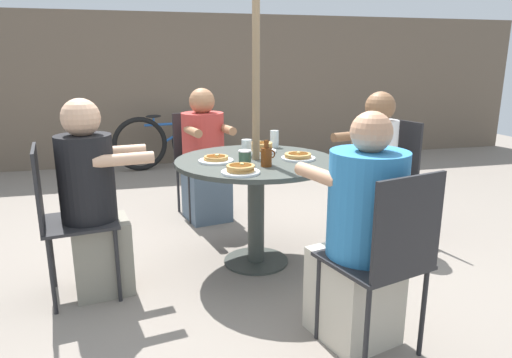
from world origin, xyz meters
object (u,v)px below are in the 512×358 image
at_px(pancake_plate_a, 261,148).
at_px(diner_west, 94,206).
at_px(patio_chair_north, 386,254).
at_px(patio_chair_east, 390,170).
at_px(drinking_glass_b, 247,148).
at_px(pancake_plate_b, 216,159).
at_px(pancake_plate_c, 298,157).
at_px(pancake_plate_d, 240,170).
at_px(coffee_cup, 245,157).
at_px(diner_north, 360,242).
at_px(patio_chair_west, 63,213).
at_px(syrup_bottle, 266,156).
at_px(patio_table, 256,179).
at_px(patio_chair_south, 198,157).
at_px(diner_east, 374,170).
at_px(diner_south, 205,161).
at_px(bicycle, 169,141).

bearing_deg(pancake_plate_a, diner_west, -160.21).
height_order(patio_chair_north, patio_chair_east, same).
xyz_separation_m(diner_west, drinking_glass_b, (1.00, 0.30, 0.25)).
xyz_separation_m(pancake_plate_b, pancake_plate_c, (0.55, -0.06, 0.00)).
bearing_deg(pancake_plate_c, pancake_plate_d, -147.73).
bearing_deg(pancake_plate_b, coffee_cup, -37.90).
distance_m(diner_north, patio_chair_west, 1.68).
distance_m(patio_chair_north, pancake_plate_b, 1.33).
xyz_separation_m(pancake_plate_b, syrup_bottle, (0.29, -0.21, 0.05)).
bearing_deg(patio_chair_north, patio_chair_west, 132.25).
xyz_separation_m(patio_table, patio_chair_west, (-1.21, -0.20, -0.07)).
distance_m(patio_chair_south, syrup_bottle, 1.46).
bearing_deg(diner_east, patio_chair_west, 87.56).
distance_m(patio_chair_east, diner_east, 0.17).
height_order(pancake_plate_c, syrup_bottle, syrup_bottle).
bearing_deg(diner_east, pancake_plate_a, 77.11).
xyz_separation_m(patio_table, syrup_bottle, (0.01, -0.22, 0.20)).
relative_size(patio_table, coffee_cup, 11.66).
height_order(diner_north, pancake_plate_d, diner_north).
relative_size(coffee_cup, drinking_glass_b, 0.82).
distance_m(diner_west, pancake_plate_b, 0.81).
xyz_separation_m(diner_east, syrup_bottle, (-1.01, -0.47, 0.26)).
height_order(patio_table, drinking_glass_b, drinking_glass_b).
relative_size(patio_chair_east, drinking_glass_b, 8.10).
height_order(patio_chair_north, pancake_plate_b, patio_chair_north).
height_order(diner_west, syrup_bottle, diner_west).
relative_size(patio_chair_south, diner_south, 0.80).
bearing_deg(diner_west, diner_east, 92.27).
bearing_deg(patio_chair_east, diner_north, 131.02).
bearing_deg(diner_north, drinking_glass_b, 90.04).
distance_m(diner_east, bicycle, 3.19).
bearing_deg(patio_chair_south, pancake_plate_d, 80.64).
distance_m(drinking_glass_b, bicycle, 3.04).
xyz_separation_m(patio_chair_north, diner_south, (-0.52, 2.21, -0.01)).
bearing_deg(patio_chair_north, syrup_bottle, 92.52).
distance_m(diner_north, pancake_plate_b, 1.16).
bearing_deg(pancake_plate_d, patio_chair_west, 171.02).
distance_m(patio_chair_south, diner_south, 0.17).
bearing_deg(drinking_glass_b, patio_table, -74.74).
bearing_deg(bicycle, diner_east, -72.09).
bearing_deg(diner_south, pancake_plate_b, 74.97).
height_order(patio_chair_north, diner_east, diner_east).
bearing_deg(patio_chair_north, pancake_plate_d, 106.45).
distance_m(patio_table, patio_chair_north, 1.22).
distance_m(patio_chair_north, syrup_bottle, 1.05).
height_order(diner_north, drinking_glass_b, diner_north).
bearing_deg(drinking_glass_b, coffee_cup, -105.35).
distance_m(coffee_cup, drinking_glass_b, 0.28).
bearing_deg(patio_chair_west, patio_table, 90.00).
relative_size(diner_south, pancake_plate_a, 5.07).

